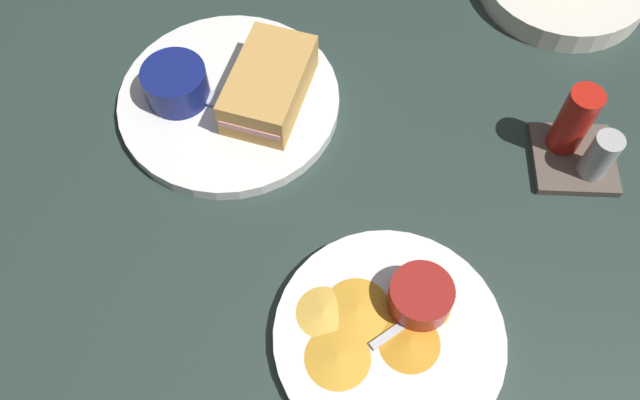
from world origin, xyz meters
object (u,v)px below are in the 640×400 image
at_px(ramekin_light_gravy, 421,296).
at_px(sandwich_half_near, 269,86).
at_px(condiment_caddy, 580,141).
at_px(spoon_by_gravy_ramekin, 429,306).
at_px(spoon_by_dark_ramekin, 226,101).
at_px(plate_sandwich_main, 229,104).
at_px(ramekin_dark_sauce, 176,82).
at_px(plate_chips_companion, 389,338).

bearing_deg(ramekin_light_gravy, sandwich_half_near, -145.95).
bearing_deg(condiment_caddy, sandwich_half_near, -99.40).
distance_m(spoon_by_gravy_ramekin, condiment_caddy, 0.25).
relative_size(spoon_by_dark_ramekin, spoon_by_gravy_ramekin, 1.14).
bearing_deg(condiment_caddy, plate_sandwich_main, -97.81).
bearing_deg(plate_sandwich_main, sandwich_half_near, 93.47).
distance_m(ramekin_light_gravy, condiment_caddy, 0.26).
bearing_deg(ramekin_dark_sauce, spoon_by_gravy_ramekin, 48.39).
bearing_deg(condiment_caddy, spoon_by_dark_ramekin, -97.13).
bearing_deg(spoon_by_gravy_ramekin, plate_chips_companion, -52.95).
relative_size(ramekin_dark_sauce, plate_chips_companion, 0.33).
xyz_separation_m(plate_sandwich_main, plate_chips_companion, (0.27, 0.18, 0.00)).
bearing_deg(condiment_caddy, ramekin_light_gravy, -43.87).
xyz_separation_m(sandwich_half_near, ramekin_light_gravy, (0.24, 0.16, -0.01)).
xyz_separation_m(sandwich_half_near, spoon_by_dark_ramekin, (0.01, -0.05, -0.02)).
bearing_deg(spoon_by_dark_ramekin, spoon_by_gravy_ramekin, 43.14).
bearing_deg(plate_sandwich_main, ramekin_dark_sauce, -95.53).
distance_m(sandwich_half_near, spoon_by_dark_ramekin, 0.05).
bearing_deg(spoon_by_dark_ramekin, ramekin_light_gravy, 42.34).
distance_m(plate_sandwich_main, spoon_by_gravy_ramekin, 0.33).
distance_m(plate_chips_companion, condiment_caddy, 0.30).
xyz_separation_m(plate_chips_companion, spoon_by_gravy_ramekin, (-0.03, 0.04, 0.01)).
bearing_deg(spoon_by_dark_ramekin, condiment_caddy, 82.87).
xyz_separation_m(ramekin_dark_sauce, spoon_by_gravy_ramekin, (0.25, 0.28, -0.02)).
relative_size(sandwich_half_near, condiment_caddy, 1.54).
bearing_deg(condiment_caddy, spoon_by_gravy_ramekin, -41.46).
relative_size(plate_sandwich_main, sandwich_half_near, 1.76).
bearing_deg(plate_sandwich_main, condiment_caddy, 82.19).
distance_m(sandwich_half_near, ramekin_light_gravy, 0.29).
height_order(spoon_by_dark_ramekin, plate_chips_companion, spoon_by_dark_ramekin).
bearing_deg(ramekin_dark_sauce, spoon_by_dark_ramekin, 79.80).
distance_m(sandwich_half_near, spoon_by_gravy_ramekin, 0.30).
height_order(plate_chips_companion, condiment_caddy, condiment_caddy).
height_order(spoon_by_dark_ramekin, spoon_by_gravy_ramekin, same).
bearing_deg(plate_sandwich_main, ramekin_light_gravy, 41.63).
height_order(ramekin_dark_sauce, plate_chips_companion, ramekin_dark_sauce).
xyz_separation_m(ramekin_light_gravy, condiment_caddy, (-0.18, 0.18, -0.00)).
bearing_deg(spoon_by_gravy_ramekin, ramekin_light_gravy, -113.74).
relative_size(plate_sandwich_main, spoon_by_gravy_ramekin, 2.93).
height_order(plate_sandwich_main, spoon_by_gravy_ramekin, spoon_by_gravy_ramekin).
xyz_separation_m(ramekin_light_gravy, spoon_by_gravy_ramekin, (0.00, 0.01, -0.01)).
height_order(plate_sandwich_main, spoon_by_dark_ramekin, spoon_by_dark_ramekin).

